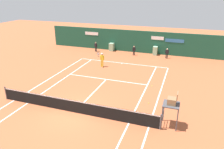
% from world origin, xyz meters
% --- Properties ---
extents(ground_plane, '(80.00, 80.00, 0.01)m').
position_xyz_m(ground_plane, '(-0.00, 0.58, 0.00)').
color(ground_plane, '#B25633').
extents(tennis_net, '(12.10, 0.10, 1.07)m').
position_xyz_m(tennis_net, '(0.00, 0.00, 0.51)').
color(tennis_net, '#4C4C51').
rests_on(tennis_net, ground_plane).
extents(sponsor_back_wall, '(25.00, 1.02, 2.99)m').
position_xyz_m(sponsor_back_wall, '(0.00, 16.97, 1.45)').
color(sponsor_back_wall, '#194C38').
rests_on(sponsor_back_wall, ground_plane).
extents(umpire_chair, '(1.00, 1.00, 2.37)m').
position_xyz_m(umpire_chair, '(6.50, 0.60, 1.58)').
color(umpire_chair, '#47474C').
rests_on(umpire_chair, ground_plane).
extents(player_on_baseline, '(0.64, 0.65, 1.80)m').
position_xyz_m(player_on_baseline, '(-1.79, 9.70, 0.94)').
color(player_on_baseline, yellow).
rests_on(player_on_baseline, ground_plane).
extents(ball_kid_left_post, '(0.43, 0.18, 1.29)m').
position_xyz_m(ball_kid_left_post, '(4.72, 15.37, 0.74)').
color(ball_kid_left_post, black).
rests_on(ball_kid_left_post, ground_plane).
extents(ball_kid_centre_post, '(0.44, 0.22, 1.34)m').
position_xyz_m(ball_kid_centre_post, '(-4.99, 15.37, 0.77)').
color(ball_kid_centre_post, black).
rests_on(ball_kid_centre_post, ground_plane).
extents(ball_kid_right_post, '(0.41, 0.21, 1.26)m').
position_xyz_m(ball_kid_right_post, '(0.47, 15.37, 0.72)').
color(ball_kid_right_post, black).
rests_on(ball_kid_right_post, ground_plane).
extents(tennis_ball_near_service_line, '(0.07, 0.07, 0.07)m').
position_xyz_m(tennis_ball_near_service_line, '(4.43, 6.27, 0.03)').
color(tennis_ball_near_service_line, '#CCE033').
rests_on(tennis_ball_near_service_line, ground_plane).
extents(tennis_ball_by_sideline, '(0.07, 0.07, 0.07)m').
position_xyz_m(tennis_ball_by_sideline, '(4.74, 3.04, 0.03)').
color(tennis_ball_by_sideline, '#CCE033').
rests_on(tennis_ball_by_sideline, ground_plane).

